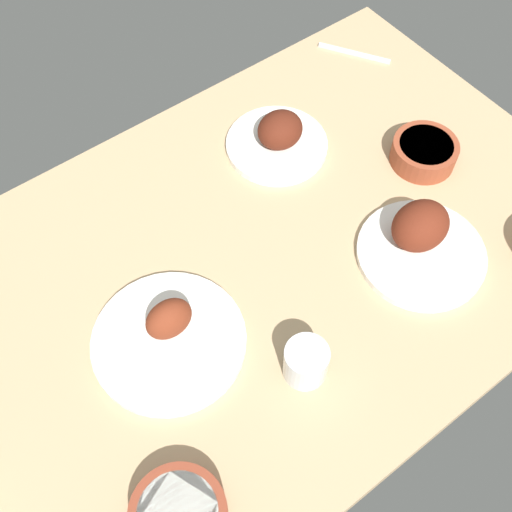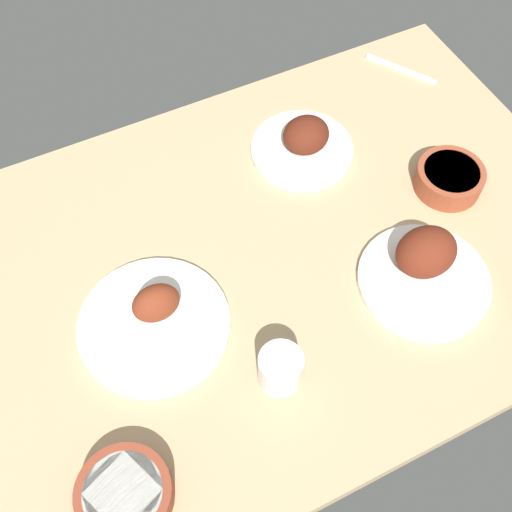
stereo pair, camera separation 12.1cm
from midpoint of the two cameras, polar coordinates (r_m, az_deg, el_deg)
name	(u,v)px [view 1 (the left image)]	position (r cm, az deg, el deg)	size (l,w,h in cm)	color
dining_table	(256,267)	(124.80, -2.78, -1.20)	(140.00, 90.00, 4.00)	tan
plate_near_viewer	(421,239)	(124.20, 11.94, 1.25)	(25.13, 25.13, 10.67)	white
plate_far_side	(278,138)	(138.50, -0.52, 10.41)	(22.20, 22.20, 9.14)	white
plate_center_main	(169,336)	(115.43, -10.86, -7.30)	(27.87, 27.87, 8.95)	white
bowl_sauce	(424,152)	(139.22, 12.51, 8.98)	(13.94, 13.94, 5.11)	brown
water_tumbler	(306,362)	(109.32, 1.31, -9.81)	(7.74, 7.74, 7.63)	silver
fork_loose	(354,53)	(162.93, 6.65, 17.55)	(18.09, 0.90, 0.80)	silver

